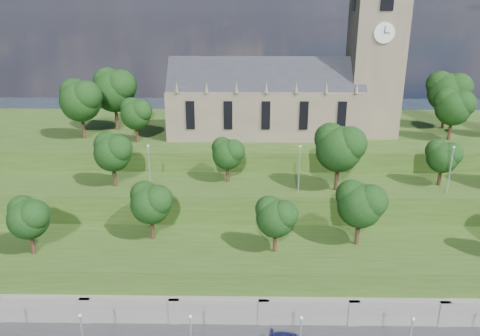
{
  "coord_description": "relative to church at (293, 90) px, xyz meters",
  "views": [
    {
      "loc": [
        -6.94,
        -32.85,
        35.7
      ],
      "look_at": [
        -7.93,
        30.0,
        14.06
      ],
      "focal_mm": 35.0,
      "sensor_mm": 36.0,
      "label": 1
    }
  ],
  "objects": [
    {
      "name": "retaining_wall",
      "position": [
        -0.79,
        -34.01,
        -20.02
      ],
      "size": [
        160.0,
        2.1,
        5.0
      ],
      "color": "slate",
      "rests_on": "ground"
    },
    {
      "name": "embankment_lower",
      "position": [
        -0.79,
        -27.98,
        -18.52
      ],
      "size": [
        160.0,
        12.0,
        8.0
      ],
      "primitive_type": "cube",
      "color": "#2A4517",
      "rests_on": "ground"
    },
    {
      "name": "embankment_upper",
      "position": [
        -0.79,
        -16.98,
        -16.52
      ],
      "size": [
        160.0,
        10.0,
        12.0
      ],
      "primitive_type": "cube",
      "color": "#2A4517",
      "rests_on": "ground"
    },
    {
      "name": "hilltop",
      "position": [
        -0.79,
        4.02,
        -15.02
      ],
      "size": [
        160.0,
        32.0,
        15.0
      ],
      "primitive_type": "cube",
      "color": "#2A4517",
      "rests_on": "ground"
    },
    {
      "name": "church",
      "position": [
        0.0,
        0.0,
        0.0
      ],
      "size": [
        38.6,
        12.35,
        27.6
      ],
      "color": "brown",
      "rests_on": "hilltop"
    },
    {
      "name": "trees_lower",
      "position": [
        -1.69,
        -27.86,
        -9.6
      ],
      "size": [
        69.93,
        8.9,
        8.14
      ],
      "color": "#311D13",
      "rests_on": "embankment_lower"
    },
    {
      "name": "trees_upper",
      "position": [
        8.01,
        -18.3,
        -4.76
      ],
      "size": [
        63.26,
        8.35,
        9.5
      ],
      "color": "#311D13",
      "rests_on": "embankment_upper"
    },
    {
      "name": "trees_hilltop",
      "position": [
        -5.23,
        -0.51,
        -0.98
      ],
      "size": [
        75.57,
        15.81,
        10.9
      ],
      "color": "#311D13",
      "rests_on": "hilltop"
    },
    {
      "name": "lamp_posts_upper",
      "position": [
        -0.79,
        -19.98,
        -6.63
      ],
      "size": [
        40.36,
        0.36,
        6.62
      ],
      "color": "#B2B2B7",
      "rests_on": "embankment_upper"
    }
  ]
}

